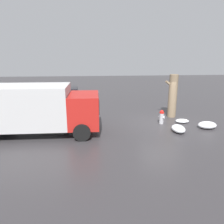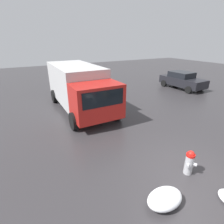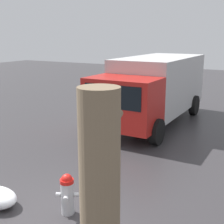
{
  "view_description": "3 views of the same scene",
  "coord_description": "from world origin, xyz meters",
  "px_view_note": "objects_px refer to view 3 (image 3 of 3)",
  "views": [
    {
      "loc": [
        4.27,
        12.96,
        4.39
      ],
      "look_at": [
        3.18,
        0.27,
        0.92
      ],
      "focal_mm": 35.0,
      "sensor_mm": 36.0,
      "label": 1
    },
    {
      "loc": [
        -2.87,
        4.52,
        4.21
      ],
      "look_at": [
        3.81,
        0.82,
        1.03
      ],
      "focal_mm": 28.0,
      "sensor_mm": 36.0,
      "label": 2
    },
    {
      "loc": [
        -4.65,
        -3.62,
        3.63
      ],
      "look_at": [
        3.44,
        0.84,
        1.34
      ],
      "focal_mm": 50.0,
      "sensor_mm": 36.0,
      "label": 3
    }
  ],
  "objects_px": {
    "pedestrian": "(138,107)",
    "delivery_truck": "(154,87)",
    "fire_hydrant": "(67,193)",
    "tree_trunk": "(100,189)"
  },
  "relations": [
    {
      "from": "fire_hydrant",
      "to": "delivery_truck",
      "type": "bearing_deg",
      "value": 160.82
    },
    {
      "from": "tree_trunk",
      "to": "delivery_truck",
      "type": "bearing_deg",
      "value": 16.71
    },
    {
      "from": "fire_hydrant",
      "to": "pedestrian",
      "type": "distance_m",
      "value": 6.01
    },
    {
      "from": "fire_hydrant",
      "to": "pedestrian",
      "type": "xyz_separation_m",
      "value": [
        5.89,
        1.08,
        0.53
      ]
    },
    {
      "from": "delivery_truck",
      "to": "fire_hydrant",
      "type": "bearing_deg",
      "value": 98.97
    },
    {
      "from": "delivery_truck",
      "to": "pedestrian",
      "type": "relative_size",
      "value": 3.88
    },
    {
      "from": "fire_hydrant",
      "to": "delivery_truck",
      "type": "height_order",
      "value": "delivery_truck"
    },
    {
      "from": "fire_hydrant",
      "to": "delivery_truck",
      "type": "distance_m",
      "value": 7.76
    },
    {
      "from": "fire_hydrant",
      "to": "tree_trunk",
      "type": "bearing_deg",
      "value": 24.19
    },
    {
      "from": "pedestrian",
      "to": "delivery_truck",
      "type": "bearing_deg",
      "value": 86.58
    }
  ]
}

